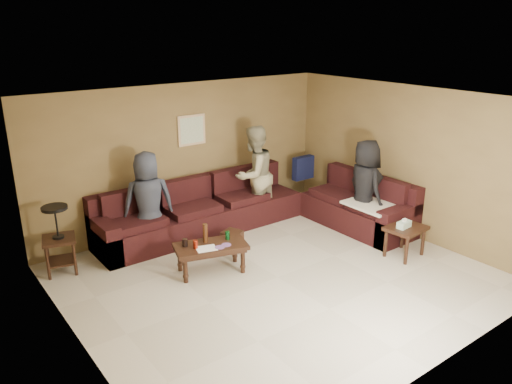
# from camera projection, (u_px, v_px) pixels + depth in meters

# --- Properties ---
(room) EXTENTS (5.60, 5.50, 2.50)m
(room) POSITION_uv_depth(u_px,v_px,m) (280.00, 165.00, 6.55)
(room) COLOR beige
(room) RESTS_ON ground
(sectional_sofa) EXTENTS (4.65, 2.90, 0.97)m
(sectional_sofa) POSITION_uv_depth(u_px,v_px,m) (259.00, 213.00, 8.60)
(sectional_sofa) COLOR black
(sectional_sofa) RESTS_ON ground
(coffee_table) EXTENTS (1.13, 0.79, 0.71)m
(coffee_table) POSITION_uv_depth(u_px,v_px,m) (210.00, 249.00, 7.14)
(coffee_table) COLOR #321B10
(coffee_table) RESTS_ON ground
(end_table_left) EXTENTS (0.54, 0.54, 1.01)m
(end_table_left) POSITION_uv_depth(u_px,v_px,m) (59.00, 238.00, 7.08)
(end_table_left) COLOR #321B10
(end_table_left) RESTS_ON ground
(side_table_right) EXTENTS (0.63, 0.54, 0.63)m
(side_table_right) POSITION_uv_depth(u_px,v_px,m) (405.00, 231.00, 7.62)
(side_table_right) COLOR #321B10
(side_table_right) RESTS_ON ground
(waste_bin) EXTENTS (0.36, 0.36, 0.33)m
(waste_bin) POSITION_uv_depth(u_px,v_px,m) (232.00, 241.00, 7.86)
(waste_bin) COLOR #321B10
(waste_bin) RESTS_ON ground
(wall_art) EXTENTS (0.52, 0.04, 0.52)m
(wall_art) POSITION_uv_depth(u_px,v_px,m) (192.00, 130.00, 8.47)
(wall_art) COLOR tan
(wall_art) RESTS_ON ground
(person_left) EXTENTS (0.90, 0.73, 1.60)m
(person_left) POSITION_uv_depth(u_px,v_px,m) (148.00, 202.00, 7.73)
(person_left) COLOR #2D313E
(person_left) RESTS_ON ground
(person_middle) EXTENTS (0.98, 0.83, 1.76)m
(person_middle) POSITION_uv_depth(u_px,v_px,m) (254.00, 175.00, 8.82)
(person_middle) COLOR tan
(person_middle) RESTS_ON ground
(person_right) EXTENTS (0.69, 0.90, 1.62)m
(person_right) POSITION_uv_depth(u_px,v_px,m) (365.00, 187.00, 8.36)
(person_right) COLOR black
(person_right) RESTS_ON ground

